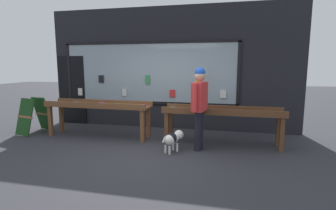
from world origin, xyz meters
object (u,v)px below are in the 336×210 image
at_px(display_table_left, 98,108).
at_px(small_dog, 173,138).
at_px(sandwich_board_sign, 34,115).
at_px(display_table_right, 222,115).
at_px(person_browsing, 200,102).

bearing_deg(display_table_left, small_dog, -19.96).
height_order(display_table_left, small_dog, display_table_left).
height_order(display_table_left, sandwich_board_sign, sandwich_board_sign).
xyz_separation_m(display_table_left, small_dog, (2.10, -0.76, -0.45)).
relative_size(display_table_left, display_table_right, 1.00).
xyz_separation_m(small_dog, sandwich_board_sign, (-3.97, 0.69, 0.19)).
xyz_separation_m(person_browsing, sandwich_board_sign, (-4.49, 0.42, -0.57)).
relative_size(display_table_left, sandwich_board_sign, 2.87).
bearing_deg(person_browsing, small_dog, 129.77).
bearing_deg(display_table_right, small_dog, -142.54).
relative_size(display_table_right, sandwich_board_sign, 2.87).
xyz_separation_m(display_table_left, display_table_right, (3.09, -0.01, -0.04)).
distance_m(small_dog, sandwich_board_sign, 4.03).
xyz_separation_m(display_table_right, small_dog, (-0.99, -0.76, -0.41)).
bearing_deg(sandwich_board_sign, small_dog, 4.31).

